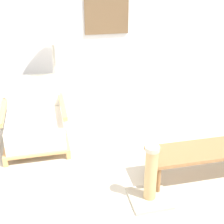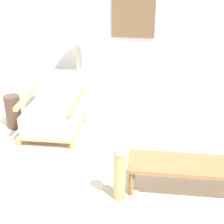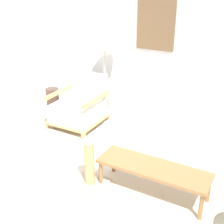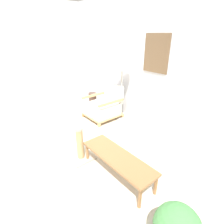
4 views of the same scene
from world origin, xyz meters
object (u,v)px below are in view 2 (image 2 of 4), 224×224
Objects in this scene: coffee_table at (191,167)px; scratching_post at (120,183)px; vase at (13,112)px; armchair at (53,114)px; floor_lamp at (76,34)px.

scratching_post reaches higher than coffee_table.
armchair is at bearing -8.18° from vase.
coffee_table is 2.61× the size of vase.
vase is at bearing 153.69° from coffee_table.
vase is (-2.27, 1.12, -0.07)m from coffee_table.
floor_lamp is 1.22× the size of coffee_table.
armchair reaches higher than vase.
floor_lamp is 3.18× the size of vase.
armchair reaches higher than scratching_post.
scratching_post is at bearing -39.81° from vase.
scratching_post is (0.71, -1.56, -1.06)m from floor_lamp.
armchair is 0.53× the size of floor_lamp.
floor_lamp reaches higher than coffee_table.
vase is at bearing 171.82° from armchair.
armchair is 1.69× the size of vase.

